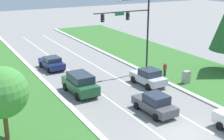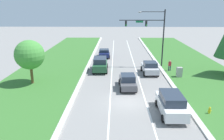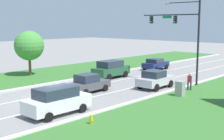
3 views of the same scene
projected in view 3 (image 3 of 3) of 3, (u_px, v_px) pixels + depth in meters
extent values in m
plane|color=gray|center=(53.00, 99.00, 26.10)|extent=(160.00, 160.00, 0.00)
cube|color=beige|center=(101.00, 111.00, 22.29)|extent=(0.50, 90.00, 0.15)
cube|color=beige|center=(18.00, 89.00, 29.88)|extent=(0.50, 90.00, 0.15)
cube|color=#38702D|center=(163.00, 129.00, 18.78)|extent=(10.00, 90.00, 0.08)
cube|color=white|center=(41.00, 96.00, 27.31)|extent=(0.14, 81.00, 0.01)
cube|color=white|center=(67.00, 103.00, 24.89)|extent=(0.14, 81.00, 0.01)
cylinder|color=black|center=(198.00, 43.00, 31.14)|extent=(0.20, 0.20, 8.77)
cylinder|color=black|center=(170.00, 15.00, 33.00)|extent=(6.78, 0.12, 0.12)
cube|color=#147042|center=(167.00, 17.00, 33.26)|extent=(1.10, 0.04, 0.28)
cylinder|color=black|center=(183.00, 2.00, 31.79)|extent=(3.73, 0.09, 0.09)
ellipsoid|color=gray|center=(167.00, 4.00, 33.05)|extent=(0.56, 0.28, 0.20)
cube|color=black|center=(175.00, 20.00, 32.62)|extent=(0.28, 0.32, 0.80)
sphere|color=#2D2D2D|center=(174.00, 17.00, 32.46)|extent=(0.16, 0.16, 0.16)
sphere|color=#2D2D2D|center=(174.00, 20.00, 32.49)|extent=(0.16, 0.16, 0.16)
sphere|color=#23D647|center=(174.00, 22.00, 32.53)|extent=(0.16, 0.16, 0.16)
cube|color=black|center=(151.00, 20.00, 34.66)|extent=(0.28, 0.32, 0.80)
sphere|color=#2D2D2D|center=(151.00, 18.00, 34.51)|extent=(0.16, 0.16, 0.16)
sphere|color=#2D2D2D|center=(151.00, 20.00, 34.54)|extent=(0.16, 0.16, 0.16)
sphere|color=#23D647|center=(150.00, 22.00, 34.58)|extent=(0.16, 0.16, 0.16)
cube|color=navy|center=(156.00, 65.00, 42.64)|extent=(2.10, 4.29, 0.69)
cube|color=#283342|center=(155.00, 61.00, 42.36)|extent=(1.79, 1.98, 0.52)
cylinder|color=black|center=(166.00, 67.00, 43.10)|extent=(0.28, 0.68, 0.67)
cylinder|color=black|center=(155.00, 66.00, 44.27)|extent=(0.28, 0.68, 0.67)
cylinder|color=black|center=(156.00, 69.00, 41.12)|extent=(0.28, 0.68, 0.67)
cylinder|color=black|center=(145.00, 68.00, 42.29)|extent=(0.28, 0.68, 0.67)
cube|color=silver|center=(155.00, 81.00, 30.60)|extent=(2.06, 4.20, 0.74)
cube|color=#283342|center=(154.00, 74.00, 30.31)|extent=(1.79, 1.92, 0.66)
cylinder|color=black|center=(170.00, 84.00, 31.00)|extent=(0.26, 0.72, 0.71)
cylinder|color=black|center=(154.00, 81.00, 32.23)|extent=(0.26, 0.72, 0.71)
cylinder|color=black|center=(156.00, 88.00, 29.08)|extent=(0.26, 0.72, 0.71)
cylinder|color=black|center=(140.00, 85.00, 30.31)|extent=(0.26, 0.72, 0.71)
cube|color=#4C4C51|center=(89.00, 85.00, 28.75)|extent=(1.91, 4.26, 0.68)
cube|color=#283342|center=(87.00, 78.00, 28.46)|extent=(1.65, 1.95, 0.72)
cylinder|color=black|center=(105.00, 88.00, 29.23)|extent=(0.26, 0.63, 0.62)
cylinder|color=black|center=(92.00, 86.00, 30.33)|extent=(0.26, 0.63, 0.62)
cylinder|color=black|center=(85.00, 93.00, 27.28)|extent=(0.26, 0.63, 0.62)
cylinder|color=black|center=(72.00, 90.00, 28.38)|extent=(0.26, 0.63, 0.62)
cube|color=#235633|center=(111.00, 71.00, 36.25)|extent=(2.10, 4.72, 0.90)
cube|color=#283342|center=(110.00, 64.00, 36.04)|extent=(1.86, 2.84, 0.76)
cylinder|color=black|center=(125.00, 74.00, 36.75)|extent=(0.26, 0.75, 0.74)
cylinder|color=black|center=(113.00, 72.00, 38.03)|extent=(0.26, 0.75, 0.74)
cylinder|color=black|center=(109.00, 77.00, 34.61)|extent=(0.26, 0.75, 0.74)
cylinder|color=black|center=(96.00, 75.00, 35.88)|extent=(0.26, 0.75, 0.74)
cube|color=white|center=(57.00, 103.00, 21.81)|extent=(1.97, 4.76, 0.91)
cube|color=#283342|center=(56.00, 92.00, 21.60)|extent=(1.77, 2.86, 0.72)
cylinder|color=black|center=(82.00, 108.00, 22.31)|extent=(0.24, 0.64, 0.64)
cylinder|color=black|center=(65.00, 103.00, 23.59)|extent=(0.24, 0.64, 0.64)
cylinder|color=black|center=(49.00, 117.00, 20.17)|extent=(0.24, 0.64, 0.64)
cylinder|color=black|center=(32.00, 111.00, 21.45)|extent=(0.24, 0.64, 0.64)
cube|color=#9E9E99|center=(180.00, 89.00, 26.91)|extent=(0.70, 0.60, 1.38)
cylinder|color=#232842|center=(188.00, 86.00, 29.45)|extent=(0.14, 0.14, 0.84)
cylinder|color=#232842|center=(191.00, 86.00, 29.35)|extent=(0.14, 0.14, 0.84)
cube|color=maroon|center=(190.00, 79.00, 29.29)|extent=(0.43, 0.34, 0.60)
sphere|color=tan|center=(190.00, 74.00, 29.23)|extent=(0.22, 0.22, 0.22)
cylinder|color=gold|center=(91.00, 121.00, 19.54)|extent=(0.20, 0.20, 0.55)
sphere|color=gold|center=(91.00, 116.00, 19.49)|extent=(0.18, 0.18, 0.18)
cylinder|color=gold|center=(90.00, 120.00, 19.61)|extent=(0.10, 0.09, 0.09)
cylinder|color=gold|center=(93.00, 121.00, 19.45)|extent=(0.10, 0.09, 0.09)
cylinder|color=brown|center=(30.00, 66.00, 37.44)|extent=(0.32, 0.32, 2.35)
sphere|color=#47933D|center=(29.00, 46.00, 37.07)|extent=(3.53, 3.53, 3.53)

